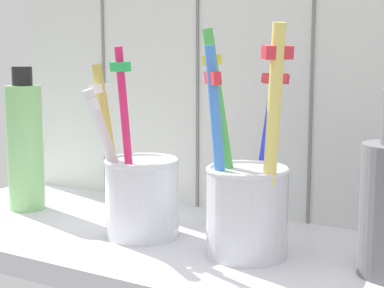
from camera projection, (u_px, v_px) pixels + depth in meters
The scene contains 5 objects.
counter_slab at pixel (197, 253), 55.88cm from camera, with size 64.00×22.00×2.00cm, color silver.
tile_wall_back at pixel (257, 17), 62.81cm from camera, with size 64.00×2.20×45.00cm.
toothbrush_cup_left at pixel (139, 191), 56.96cm from camera, with size 8.22×7.83×17.48cm.
toothbrush_cup_right at pixel (247, 199), 51.49cm from camera, with size 8.66×10.57×19.24cm.
soap_bottle at pixel (25, 145), 66.41cm from camera, with size 3.86×3.86×15.41cm.
Camera 1 is at (27.18, -46.38, 19.19)cm, focal length 57.80 mm.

